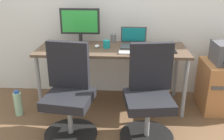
{
  "coord_description": "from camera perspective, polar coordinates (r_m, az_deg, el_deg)",
  "views": [
    {
      "loc": [
        0.16,
        -2.85,
        1.56
      ],
      "look_at": [
        0.0,
        -0.05,
        0.48
      ],
      "focal_mm": 40.48,
      "sensor_mm": 36.0,
      "label": 1
    }
  ],
  "objects": [
    {
      "name": "keyboard_by_monitor",
      "position": [
        2.8,
        -9.5,
        3.88
      ],
      "size": [
        0.34,
        0.12,
        0.02
      ],
      "primitive_type": "cube",
      "color": "#2D2D2D",
      "rests_on": "desk"
    },
    {
      "name": "open_laptop",
      "position": [
        3.05,
        4.89,
        6.42
      ],
      "size": [
        0.31,
        0.28,
        0.22
      ],
      "color": "#4C4C51",
      "rests_on": "desk"
    },
    {
      "name": "mouse_by_laptop",
      "position": [
        2.96,
        9.89,
        4.92
      ],
      "size": [
        0.06,
        0.1,
        0.03
      ],
      "primitive_type": "ellipsoid",
      "color": "#2D2D2D",
      "rests_on": "desk"
    },
    {
      "name": "coffee_mug",
      "position": [
        2.96,
        -1.24,
        5.88
      ],
      "size": [
        0.08,
        0.08,
        0.09
      ],
      "primitive_type": "cylinder",
      "color": "teal",
      "rests_on": "desk"
    },
    {
      "name": "desktop_monitor",
      "position": [
        3.13,
        -7.24,
        10.37
      ],
      "size": [
        0.48,
        0.18,
        0.43
      ],
      "color": "#262626",
      "rests_on": "desk"
    },
    {
      "name": "pen_cup",
      "position": [
        3.21,
        0.28,
        7.18
      ],
      "size": [
        0.07,
        0.07,
        0.1
      ],
      "primitive_type": "cylinder",
      "color": "slate",
      "rests_on": "desk"
    },
    {
      "name": "keyboard_by_laptop",
      "position": [
        2.77,
        5.07,
        3.94
      ],
      "size": [
        0.34,
        0.12,
        0.02
      ],
      "primitive_type": "cube",
      "color": "silver",
      "rests_on": "desk"
    },
    {
      "name": "desk",
      "position": [
        2.99,
        0.05,
        3.77
      ],
      "size": [
        1.74,
        0.64,
        0.74
      ],
      "color": "brown",
      "rests_on": "ground"
    },
    {
      "name": "ground_plane",
      "position": [
        3.25,
        0.05,
        -7.58
      ],
      "size": [
        5.28,
        5.28,
        0.0
      ],
      "primitive_type": "plane",
      "color": "brown"
    },
    {
      "name": "phone_near_laptop",
      "position": [
        2.9,
        13.64,
        4.11
      ],
      "size": [
        0.07,
        0.14,
        0.01
      ],
      "primitive_type": "cube",
      "color": "black",
      "rests_on": "desk"
    },
    {
      "name": "water_bottle_on_floor",
      "position": [
        3.14,
        -20.45,
        -7.08
      ],
      "size": [
        0.09,
        0.09,
        0.31
      ],
      "color": "#A5D8B2",
      "rests_on": "ground"
    },
    {
      "name": "mouse_by_monitor",
      "position": [
        2.99,
        -3.42,
        5.41
      ],
      "size": [
        0.06,
        0.1,
        0.03
      ],
      "primitive_type": "ellipsoid",
      "color": "silver",
      "rests_on": "desk"
    },
    {
      "name": "office_chair_left",
      "position": [
        2.55,
        -9.66,
        -5.62
      ],
      "size": [
        0.54,
        0.54,
        0.94
      ],
      "color": "black",
      "rests_on": "ground"
    },
    {
      "name": "office_chair_right",
      "position": [
        2.5,
        8.31,
        -6.1
      ],
      "size": [
        0.54,
        0.54,
        0.94
      ],
      "color": "black",
      "rests_on": "ground"
    }
  ]
}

